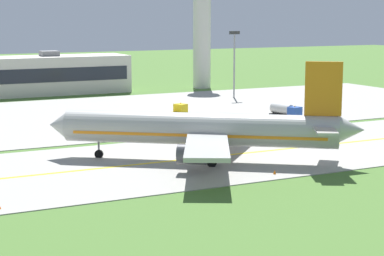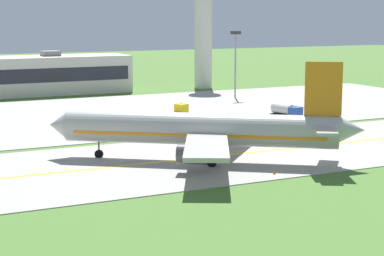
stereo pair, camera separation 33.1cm
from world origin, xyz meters
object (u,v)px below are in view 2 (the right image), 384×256
Objects in this scene: airplane_lead at (203,129)px; service_truck_fuel at (176,111)px; apron_light_mast at (235,56)px; control_tower at (203,19)px; service_truck_baggage at (287,111)px.

service_truck_fuel is (12.57, 34.87, -2.95)m from airplane_lead.
apron_light_mast is (24.01, 20.82, 8.14)m from service_truck_fuel.
control_tower is at bearing 57.42° from service_truck_fuel.
apron_light_mast reaches higher than service_truck_baggage.
control_tower reaches higher than service_truck_fuel.
service_truck_baggage is at bearing -103.32° from apron_light_mast.
control_tower is 23.44m from apron_light_mast.
service_truck_fuel is at bearing -139.06° from apron_light_mast.
airplane_lead is 2.32× the size of apron_light_mast.
service_truck_fuel is at bearing -122.58° from control_tower.
apron_light_mast is (36.58, 55.70, 5.19)m from airplane_lead.
service_truck_baggage is 0.94× the size of service_truck_fuel.
control_tower is at bearing 81.51° from apron_light_mast.
airplane_lead is 66.84m from apron_light_mast.
control_tower is 1.95× the size of apron_light_mast.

